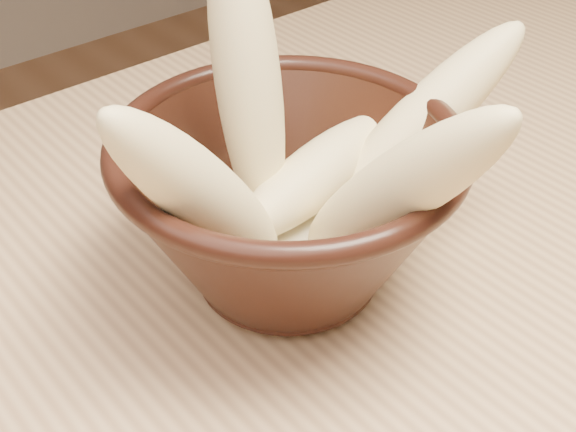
# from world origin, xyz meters

# --- Properties ---
(table) EXTENTS (1.20, 0.80, 0.75)m
(table) POSITION_xyz_m (0.00, 0.00, 0.67)
(table) COLOR tan
(table) RESTS_ON ground
(bowl) EXTENTS (0.23, 0.23, 0.13)m
(bowl) POSITION_xyz_m (-0.07, 0.03, 0.82)
(bowl) COLOR black
(bowl) RESTS_ON table
(milk_puddle) EXTENTS (0.13, 0.13, 0.02)m
(milk_puddle) POSITION_xyz_m (-0.07, 0.03, 0.79)
(milk_puddle) COLOR beige
(milk_puddle) RESTS_ON bowl
(banana_upright) EXTENTS (0.06, 0.10, 0.21)m
(banana_upright) POSITION_xyz_m (-0.07, 0.07, 0.90)
(banana_upright) COLOR #F0CF8E
(banana_upright) RESTS_ON bowl
(banana_left) EXTENTS (0.15, 0.05, 0.17)m
(banana_left) POSITION_xyz_m (-0.14, 0.02, 0.87)
(banana_left) COLOR #F0CF8E
(banana_left) RESTS_ON bowl
(banana_right) EXTENTS (0.19, 0.08, 0.15)m
(banana_right) POSITION_xyz_m (0.04, 0.01, 0.85)
(banana_right) COLOR #F0CF8E
(banana_right) RESTS_ON bowl
(banana_across) EXTENTS (0.17, 0.07, 0.06)m
(banana_across) POSITION_xyz_m (-0.03, 0.04, 0.83)
(banana_across) COLOR #F0CF8E
(banana_across) RESTS_ON bowl
(banana_front) EXTENTS (0.06, 0.16, 0.18)m
(banana_front) POSITION_xyz_m (-0.05, -0.05, 0.87)
(banana_front) COLOR #F0CF8E
(banana_front) RESTS_ON bowl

